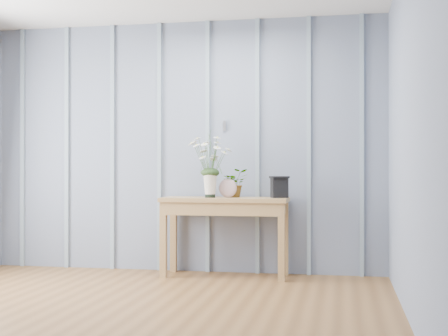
% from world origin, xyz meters
% --- Properties ---
extents(ground, '(4.50, 4.50, 0.00)m').
position_xyz_m(ground, '(0.00, 0.00, 0.00)').
color(ground, brown).
rests_on(ground, ground).
extents(room_shell, '(4.00, 4.50, 2.50)m').
position_xyz_m(room_shell, '(0.00, 0.92, 1.99)').
color(room_shell, gray).
rests_on(room_shell, ground).
extents(sideboard, '(1.20, 0.45, 0.75)m').
position_xyz_m(sideboard, '(0.47, 1.99, 0.64)').
color(sideboard, '#9B7644').
rests_on(sideboard, ground).
extents(daisy_vase, '(0.43, 0.33, 0.61)m').
position_xyz_m(daisy_vase, '(0.34, 1.93, 1.13)').
color(daisy_vase, black).
rests_on(daisy_vase, sideboard).
extents(spider_plant, '(0.31, 0.29, 0.27)m').
position_xyz_m(spider_plant, '(0.55, 2.07, 0.89)').
color(spider_plant, '#1D3517').
rests_on(spider_plant, sideboard).
extents(felt_disc_vessel, '(0.19, 0.08, 0.18)m').
position_xyz_m(felt_disc_vessel, '(0.50, 1.98, 0.84)').
color(felt_disc_vessel, '#824A5D').
rests_on(felt_disc_vessel, sideboard).
extents(carved_box, '(0.20, 0.18, 0.20)m').
position_xyz_m(carved_box, '(0.99, 2.01, 0.85)').
color(carved_box, black).
rests_on(carved_box, sideboard).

